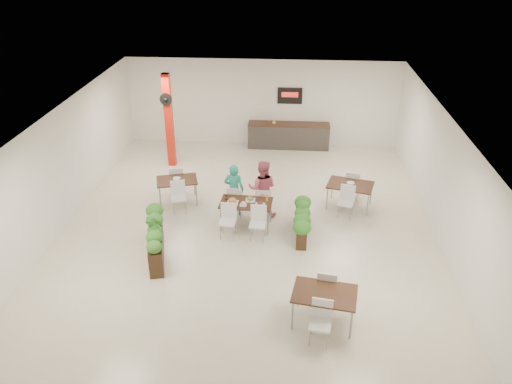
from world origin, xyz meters
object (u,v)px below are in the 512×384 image
at_px(red_column, 169,120).
at_px(diner_woman, 262,189).
at_px(service_counter, 289,135).
at_px(side_table_b, 350,188).
at_px(planter_left, 155,237).
at_px(side_table_c, 324,297).
at_px(main_table, 246,206).
at_px(diner_man, 234,190).
at_px(planter_right, 302,218).
at_px(side_table_a, 177,183).

xyz_separation_m(red_column, diner_woman, (3.34, -3.22, -0.80)).
height_order(service_counter, side_table_b, service_counter).
distance_m(planter_left, side_table_c, 4.58).
bearing_deg(red_column, service_counter, 25.00).
height_order(main_table, diner_woman, diner_woman).
bearing_deg(main_table, red_column, 127.10).
relative_size(diner_man, planter_right, 0.90).
relative_size(planter_left, side_table_c, 1.23).
relative_size(service_counter, planter_left, 1.46).
relative_size(red_column, side_table_a, 1.91).
bearing_deg(diner_man, side_table_b, -165.38).
height_order(main_table, planter_left, planter_left).
relative_size(diner_woman, side_table_a, 1.01).
height_order(red_column, diner_woman, red_column).
relative_size(side_table_a, side_table_c, 1.00).
xyz_separation_m(diner_man, diner_woman, (0.80, 0.00, 0.07)).
distance_m(planter_right, side_table_a, 3.98).
xyz_separation_m(main_table, planter_right, (1.53, -0.28, -0.16)).
height_order(main_table, side_table_b, same).
height_order(planter_left, side_table_b, planter_left).
distance_m(red_column, side_table_a, 2.95).
xyz_separation_m(red_column, side_table_b, (5.85, -2.58, -1.01)).
relative_size(service_counter, side_table_b, 1.79).
bearing_deg(diner_man, planter_left, 55.55).
bearing_deg(diner_man, service_counter, -102.35).
distance_m(red_column, diner_woman, 4.71).
bearing_deg(main_table, planter_left, -143.91).
height_order(service_counter, diner_woman, service_counter).
bearing_deg(planter_left, diner_man, 51.91).
bearing_deg(side_table_b, main_table, -141.12).
relative_size(service_counter, main_table, 1.77).
height_order(diner_woman, planter_right, diner_woman).
bearing_deg(side_table_c, main_table, 127.21).
distance_m(diner_woman, side_table_c, 4.58).
height_order(diner_man, planter_left, diner_man).
distance_m(side_table_a, side_table_b, 5.08).
bearing_deg(main_table, diner_man, 120.80).
bearing_deg(diner_man, side_table_c, 122.15).
distance_m(main_table, side_table_c, 4.15).
relative_size(diner_woman, planter_right, 0.98).
relative_size(red_column, planter_right, 1.85).
distance_m(diner_man, side_table_b, 3.38).
relative_size(diner_woman, planter_left, 0.82).
bearing_deg(side_table_c, side_table_a, 139.20).
bearing_deg(red_column, main_table, -52.90).
xyz_separation_m(diner_man, side_table_b, (3.31, 0.64, -0.14)).
bearing_deg(service_counter, side_table_c, -84.62).
bearing_deg(side_table_a, main_table, -45.18).
xyz_separation_m(planter_left, side_table_b, (5.03, 2.83, 0.11)).
bearing_deg(side_table_a, red_column, 90.70).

